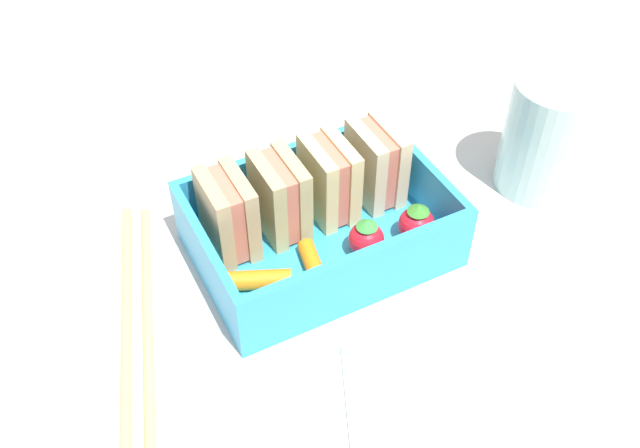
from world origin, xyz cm
name	(u,v)px	position (x,y,z in cm)	size (l,w,h in cm)	color
ground_plane	(320,259)	(0.00, 0.00, -1.00)	(120.00, 120.00, 2.00)	beige
bento_tray	(320,244)	(0.00, 0.00, 0.60)	(17.45, 12.27, 1.20)	#309AD0
bento_rim	(320,218)	(0.00, 0.00, 3.28)	(17.45, 12.27, 4.16)	#309AD0
sandwich_left	(228,215)	(-5.87, 2.36, 4.21)	(2.90, 4.71, 6.03)	tan
sandwich_center_left	(280,197)	(-1.96, 2.36, 4.21)	(2.90, 4.71, 6.03)	tan
sandwich_center	(329,180)	(1.96, 2.36, 4.21)	(2.90, 4.71, 6.03)	#E1C682
sandwich_center_right	(376,164)	(5.87, 2.36, 4.21)	(2.90, 4.71, 6.03)	beige
carrot_stick_left	(260,280)	(-5.64, -2.10, 1.87)	(1.34, 1.34, 4.24)	orange
carrot_stick_far_left	(313,265)	(-1.83, -2.54, 1.79)	(1.17, 1.17, 4.11)	orange
strawberry_far_left	(366,238)	(2.27, -2.59, 2.58)	(2.52, 2.52, 3.12)	red
strawberry_left	(417,224)	(6.12, -3.05, 2.64)	(2.64, 2.64, 3.24)	red
chopstick_pair	(137,323)	(-13.90, -0.56, 0.35)	(8.20, 21.57, 0.70)	tan
drinking_glass	(548,136)	(18.83, -1.28, 4.67)	(6.75, 6.75, 9.34)	silver
folded_napkin	(478,414)	(2.16, -16.29, 0.20)	(15.55, 10.79, 0.40)	silver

